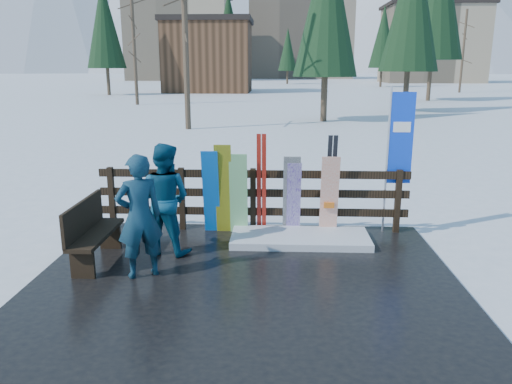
{
  "coord_description": "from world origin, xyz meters",
  "views": [
    {
      "loc": [
        0.44,
        -6.53,
        3.0
      ],
      "look_at": [
        0.11,
        1.0,
        1.1
      ],
      "focal_mm": 35.0,
      "sensor_mm": 36.0,
      "label": 1
    }
  ],
  "objects_px": {
    "bench": "(91,230)",
    "snowboard_3": "(294,198)",
    "snowboard_1": "(239,194)",
    "snowboard_2": "(224,189)",
    "snowboard_5": "(329,196)",
    "snowboard_4": "(291,195)",
    "rental_flag": "(398,144)",
    "person_front": "(139,216)",
    "person_back": "(165,199)",
    "snowboard_0": "(211,192)"
  },
  "relations": [
    {
      "from": "snowboard_1",
      "to": "snowboard_2",
      "type": "xyz_separation_m",
      "value": [
        -0.26,
        0.0,
        0.08
      ]
    },
    {
      "from": "bench",
      "to": "snowboard_0",
      "type": "xyz_separation_m",
      "value": [
        1.64,
        1.45,
        0.25
      ]
    },
    {
      "from": "bench",
      "to": "snowboard_3",
      "type": "relative_size",
      "value": 1.1
    },
    {
      "from": "snowboard_2",
      "to": "bench",
      "type": "bearing_deg",
      "value": -142.18
    },
    {
      "from": "snowboard_0",
      "to": "snowboard_3",
      "type": "xyz_separation_m",
      "value": [
        1.46,
        0.0,
        -0.1
      ]
    },
    {
      "from": "snowboard_2",
      "to": "person_front",
      "type": "bearing_deg",
      "value": -116.93
    },
    {
      "from": "snowboard_0",
      "to": "person_back",
      "type": "relative_size",
      "value": 0.87
    },
    {
      "from": "person_front",
      "to": "snowboard_0",
      "type": "bearing_deg",
      "value": -140.15
    },
    {
      "from": "snowboard_0",
      "to": "snowboard_2",
      "type": "bearing_deg",
      "value": -0.0
    },
    {
      "from": "snowboard_2",
      "to": "snowboard_4",
      "type": "relative_size",
      "value": 1.11
    },
    {
      "from": "snowboard_5",
      "to": "snowboard_4",
      "type": "bearing_deg",
      "value": 180.0
    },
    {
      "from": "snowboard_3",
      "to": "person_front",
      "type": "height_order",
      "value": "person_front"
    },
    {
      "from": "person_front",
      "to": "snowboard_1",
      "type": "bearing_deg",
      "value": -151.66
    },
    {
      "from": "snowboard_3",
      "to": "snowboard_4",
      "type": "height_order",
      "value": "snowboard_4"
    },
    {
      "from": "snowboard_4",
      "to": "snowboard_3",
      "type": "bearing_deg",
      "value": 0.0
    },
    {
      "from": "snowboard_3",
      "to": "bench",
      "type": "bearing_deg",
      "value": -154.99
    },
    {
      "from": "snowboard_0",
      "to": "snowboard_4",
      "type": "distance_m",
      "value": 1.42
    },
    {
      "from": "snowboard_0",
      "to": "person_front",
      "type": "relative_size",
      "value": 0.87
    },
    {
      "from": "snowboard_1",
      "to": "person_back",
      "type": "distance_m",
      "value": 1.47
    },
    {
      "from": "snowboard_0",
      "to": "person_front",
      "type": "height_order",
      "value": "person_front"
    },
    {
      "from": "snowboard_0",
      "to": "snowboard_4",
      "type": "bearing_deg",
      "value": -0.0
    },
    {
      "from": "snowboard_5",
      "to": "rental_flag",
      "type": "bearing_deg",
      "value": 12.81
    },
    {
      "from": "snowboard_0",
      "to": "snowboard_1",
      "type": "bearing_deg",
      "value": -0.0
    },
    {
      "from": "snowboard_0",
      "to": "rental_flag",
      "type": "bearing_deg",
      "value": 4.71
    },
    {
      "from": "snowboard_5",
      "to": "person_back",
      "type": "height_order",
      "value": "person_back"
    },
    {
      "from": "snowboard_2",
      "to": "snowboard_4",
      "type": "bearing_deg",
      "value": 0.0
    },
    {
      "from": "bench",
      "to": "snowboard_2",
      "type": "height_order",
      "value": "snowboard_2"
    },
    {
      "from": "person_front",
      "to": "person_back",
      "type": "xyz_separation_m",
      "value": [
        0.14,
        0.96,
        0.0
      ]
    },
    {
      "from": "snowboard_5",
      "to": "snowboard_1",
      "type": "bearing_deg",
      "value": 180.0
    },
    {
      "from": "snowboard_3",
      "to": "snowboard_5",
      "type": "height_order",
      "value": "snowboard_5"
    },
    {
      "from": "snowboard_2",
      "to": "person_back",
      "type": "distance_m",
      "value": 1.28
    },
    {
      "from": "person_back",
      "to": "snowboard_4",
      "type": "bearing_deg",
      "value": -138.0
    },
    {
      "from": "rental_flag",
      "to": "person_front",
      "type": "height_order",
      "value": "rental_flag"
    },
    {
      "from": "person_back",
      "to": "bench",
      "type": "bearing_deg",
      "value": 41.81
    },
    {
      "from": "snowboard_4",
      "to": "person_back",
      "type": "distance_m",
      "value": 2.25
    },
    {
      "from": "snowboard_2",
      "to": "rental_flag",
      "type": "relative_size",
      "value": 0.63
    },
    {
      "from": "rental_flag",
      "to": "snowboard_3",
      "type": "bearing_deg",
      "value": -171.52
    },
    {
      "from": "snowboard_1",
      "to": "snowboard_4",
      "type": "height_order",
      "value": "snowboard_1"
    },
    {
      "from": "snowboard_0",
      "to": "snowboard_1",
      "type": "xyz_separation_m",
      "value": [
        0.49,
        -0.0,
        -0.03
      ]
    },
    {
      "from": "rental_flag",
      "to": "snowboard_1",
      "type": "bearing_deg",
      "value": -174.47
    },
    {
      "from": "bench",
      "to": "snowboard_2",
      "type": "xyz_separation_m",
      "value": [
        1.87,
        1.45,
        0.3
      ]
    },
    {
      "from": "snowboard_3",
      "to": "snowboard_5",
      "type": "bearing_deg",
      "value": -0.0
    },
    {
      "from": "snowboard_1",
      "to": "snowboard_3",
      "type": "distance_m",
      "value": 0.98
    },
    {
      "from": "snowboard_5",
      "to": "person_front",
      "type": "distance_m",
      "value": 3.43
    },
    {
      "from": "snowboard_4",
      "to": "person_back",
      "type": "bearing_deg",
      "value": -154.61
    },
    {
      "from": "snowboard_1",
      "to": "person_front",
      "type": "relative_size",
      "value": 0.83
    },
    {
      "from": "snowboard_1",
      "to": "person_front",
      "type": "bearing_deg",
      "value": -122.81
    },
    {
      "from": "snowboard_0",
      "to": "snowboard_1",
      "type": "distance_m",
      "value": 0.49
    },
    {
      "from": "snowboard_5",
      "to": "snowboard_3",
      "type": "bearing_deg",
      "value": 180.0
    },
    {
      "from": "bench",
      "to": "snowboard_3",
      "type": "bearing_deg",
      "value": 25.01
    }
  ]
}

